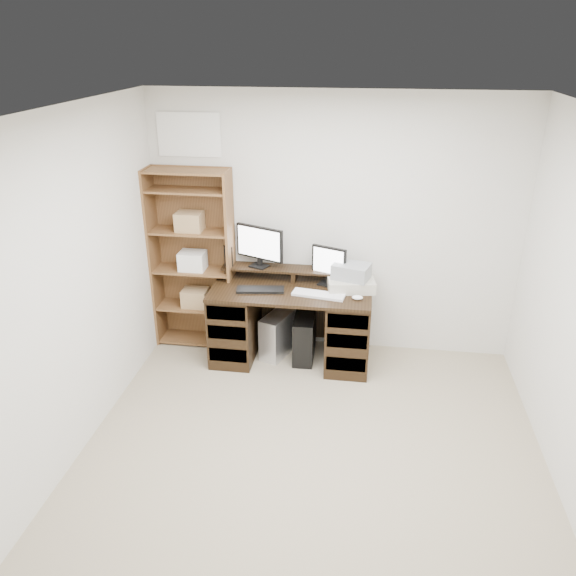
% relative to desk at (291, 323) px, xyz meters
% --- Properties ---
extents(room, '(3.54, 4.04, 2.54)m').
position_rel_desk_xyz_m(room, '(0.35, -1.64, 0.86)').
color(room, tan).
rests_on(room, ground).
extents(desk, '(1.50, 0.70, 0.75)m').
position_rel_desk_xyz_m(desk, '(0.00, 0.00, 0.00)').
color(desk, black).
rests_on(desk, ground).
extents(riser_shelf, '(1.40, 0.22, 0.12)m').
position_rel_desk_xyz_m(riser_shelf, '(-0.00, 0.21, 0.45)').
color(riser_shelf, black).
rests_on(riser_shelf, desk).
extents(monitor_wide, '(0.48, 0.22, 0.40)m').
position_rel_desk_xyz_m(monitor_wide, '(-0.34, 0.21, 0.70)').
color(monitor_wide, black).
rests_on(monitor_wide, riser_shelf).
extents(monitor_small, '(0.33, 0.18, 0.37)m').
position_rel_desk_xyz_m(monitor_small, '(0.33, 0.15, 0.56)').
color(monitor_small, black).
rests_on(monitor_small, desk).
extents(speaker, '(0.10, 0.10, 0.20)m').
position_rel_desk_xyz_m(speaker, '(-0.64, 0.19, 0.58)').
color(speaker, black).
rests_on(speaker, riser_shelf).
extents(keyboard_black, '(0.45, 0.20, 0.02)m').
position_rel_desk_xyz_m(keyboard_black, '(-0.28, -0.10, 0.37)').
color(keyboard_black, black).
rests_on(keyboard_black, desk).
extents(keyboard_white, '(0.49, 0.22, 0.02)m').
position_rel_desk_xyz_m(keyboard_white, '(0.27, -0.12, 0.37)').
color(keyboard_white, silver).
rests_on(keyboard_white, desk).
extents(mouse, '(0.12, 0.10, 0.04)m').
position_rel_desk_xyz_m(mouse, '(0.62, -0.15, 0.38)').
color(mouse, white).
rests_on(mouse, desk).
extents(printer, '(0.47, 0.39, 0.11)m').
position_rel_desk_xyz_m(printer, '(0.55, 0.08, 0.41)').
color(printer, '#B4AE9D').
rests_on(printer, desk).
extents(basket, '(0.38, 0.31, 0.14)m').
position_rel_desk_xyz_m(basket, '(0.55, 0.08, 0.54)').
color(basket, gray).
rests_on(basket, printer).
extents(tower_silver, '(0.34, 0.48, 0.44)m').
position_rel_desk_xyz_m(tower_silver, '(-0.14, 0.06, -0.17)').
color(tower_silver, silver).
rests_on(tower_silver, ground).
extents(tower_black, '(0.20, 0.45, 0.45)m').
position_rel_desk_xyz_m(tower_black, '(0.13, 0.03, -0.16)').
color(tower_black, black).
rests_on(tower_black, ground).
extents(bookshelf, '(0.80, 0.30, 1.80)m').
position_rel_desk_xyz_m(bookshelf, '(-1.00, 0.21, 0.53)').
color(bookshelf, brown).
rests_on(bookshelf, ground).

